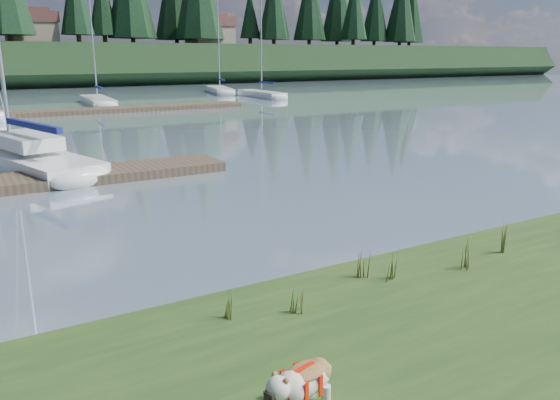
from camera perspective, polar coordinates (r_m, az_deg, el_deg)
ground at (r=38.89m, az=-25.26°, el=7.89°), size 200.00×200.00×0.00m
bulldog at (r=5.73m, az=2.51°, el=-18.25°), size 0.91×0.50×0.53m
sailboat_main at (r=22.07m, az=-26.16°, el=4.54°), size 4.63×10.19×14.30m
dock_far at (r=39.11m, az=-22.35°, el=8.45°), size 26.00×2.20×0.30m
sailboat_bg_3 at (r=46.73m, az=-18.66°, el=9.88°), size 2.21×8.63×12.48m
sailboat_bg_4 at (r=51.87m, az=-2.28°, el=11.07°), size 1.66×7.82×11.52m
sailboat_bg_5 at (r=58.32m, az=-6.43°, el=11.41°), size 3.98×9.03×12.59m
weed_0 at (r=7.67m, az=2.07°, el=-10.20°), size 0.17×0.14×0.51m
weed_1 at (r=8.90m, az=8.57°, el=-6.69°), size 0.17×0.14×0.52m
weed_2 at (r=9.68m, az=18.83°, el=-5.26°), size 0.17×0.14×0.63m
weed_3 at (r=7.54m, az=-4.89°, el=-10.90°), size 0.17×0.14×0.45m
weed_4 at (r=8.91m, az=11.39°, el=-6.77°), size 0.17×0.14×0.53m
weed_5 at (r=10.61m, az=22.20°, el=-3.68°), size 0.17×0.14×0.68m
mud_lip at (r=8.66m, az=-2.84°, el=-10.74°), size 60.00×0.50×0.14m
conifer_5 at (r=81.01m, az=-18.11°, el=19.21°), size 3.96×3.96×10.35m
conifer_7 at (r=92.05m, az=-0.67°, el=20.16°), size 5.28×5.28×13.20m
conifer_8 at (r=95.90m, az=7.77°, el=19.41°), size 4.62×4.62×11.77m
conifer_9 at (r=106.65m, az=12.59°, el=19.47°), size 5.94×5.94×14.62m
house_1 at (r=80.19m, az=-24.58°, el=16.15°), size 6.30×5.30×4.65m
house_2 at (r=84.57m, az=-7.35°, el=17.19°), size 6.30×5.30×4.65m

